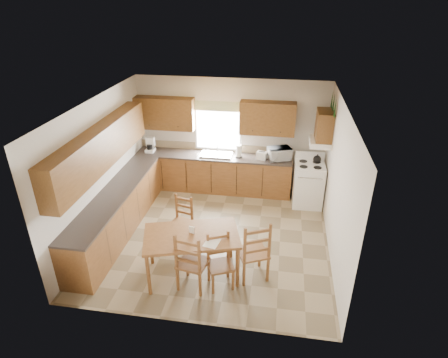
# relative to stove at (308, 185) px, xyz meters

# --- Properties ---
(floor) EXTENTS (4.50, 4.50, 0.00)m
(floor) POSITION_rel_stove_xyz_m (-1.88, -1.60, -0.49)
(floor) COLOR #887759
(floor) RESTS_ON ground
(ceiling) EXTENTS (4.50, 4.50, 0.00)m
(ceiling) POSITION_rel_stove_xyz_m (-1.88, -1.60, 2.21)
(ceiling) COLOR brown
(ceiling) RESTS_ON floor
(wall_left) EXTENTS (4.50, 4.50, 0.00)m
(wall_left) POSITION_rel_stove_xyz_m (-4.13, -1.60, 0.86)
(wall_left) COLOR beige
(wall_left) RESTS_ON floor
(wall_right) EXTENTS (4.50, 4.50, 0.00)m
(wall_right) POSITION_rel_stove_xyz_m (0.37, -1.60, 0.86)
(wall_right) COLOR beige
(wall_right) RESTS_ON floor
(wall_back) EXTENTS (4.50, 4.50, 0.00)m
(wall_back) POSITION_rel_stove_xyz_m (-1.88, 0.65, 0.86)
(wall_back) COLOR beige
(wall_back) RESTS_ON floor
(wall_front) EXTENTS (4.50, 4.50, 0.00)m
(wall_front) POSITION_rel_stove_xyz_m (-1.88, -3.85, 0.86)
(wall_front) COLOR beige
(wall_front) RESTS_ON floor
(lower_cab_back) EXTENTS (3.75, 0.60, 0.88)m
(lower_cab_back) POSITION_rel_stove_xyz_m (-2.25, 0.35, -0.05)
(lower_cab_back) COLOR brown
(lower_cab_back) RESTS_ON floor
(lower_cab_left) EXTENTS (0.60, 3.60, 0.88)m
(lower_cab_left) POSITION_rel_stove_xyz_m (-3.83, -1.75, -0.05)
(lower_cab_left) COLOR brown
(lower_cab_left) RESTS_ON floor
(counter_back) EXTENTS (3.75, 0.63, 0.04)m
(counter_back) POSITION_rel_stove_xyz_m (-2.25, 0.35, 0.41)
(counter_back) COLOR #3B312E
(counter_back) RESTS_ON lower_cab_back
(counter_left) EXTENTS (0.63, 3.60, 0.04)m
(counter_left) POSITION_rel_stove_xyz_m (-3.83, -1.75, 0.41)
(counter_left) COLOR #3B312E
(counter_left) RESTS_ON lower_cab_left
(backsplash) EXTENTS (3.75, 0.01, 0.18)m
(backsplash) POSITION_rel_stove_xyz_m (-2.25, 0.64, 0.52)
(backsplash) COLOR #8B7859
(backsplash) RESTS_ON counter_back
(upper_cab_back_left) EXTENTS (1.41, 0.33, 0.75)m
(upper_cab_back_left) POSITION_rel_stove_xyz_m (-3.43, 0.49, 1.37)
(upper_cab_back_left) COLOR brown
(upper_cab_back_left) RESTS_ON wall_back
(upper_cab_back_right) EXTENTS (1.25, 0.33, 0.75)m
(upper_cab_back_right) POSITION_rel_stove_xyz_m (-1.02, 0.49, 1.37)
(upper_cab_back_right) COLOR brown
(upper_cab_back_right) RESTS_ON wall_back
(upper_cab_left) EXTENTS (0.33, 3.60, 0.75)m
(upper_cab_left) POSITION_rel_stove_xyz_m (-3.96, -1.75, 1.37)
(upper_cab_left) COLOR brown
(upper_cab_left) RESTS_ON wall_left
(upper_cab_stove) EXTENTS (0.33, 0.62, 0.62)m
(upper_cab_stove) POSITION_rel_stove_xyz_m (0.20, 0.05, 1.41)
(upper_cab_stove) COLOR brown
(upper_cab_stove) RESTS_ON wall_right
(range_hood) EXTENTS (0.44, 0.62, 0.12)m
(range_hood) POSITION_rel_stove_xyz_m (0.15, 0.05, 1.03)
(range_hood) COLOR white
(range_hood) RESTS_ON wall_right
(window_frame) EXTENTS (1.13, 0.02, 1.18)m
(window_frame) POSITION_rel_stove_xyz_m (-2.18, 0.62, 1.06)
(window_frame) COLOR white
(window_frame) RESTS_ON wall_back
(window_pane) EXTENTS (1.05, 0.01, 1.10)m
(window_pane) POSITION_rel_stove_xyz_m (-2.18, 0.62, 1.06)
(window_pane) COLOR white
(window_pane) RESTS_ON wall_back
(window_valance) EXTENTS (1.19, 0.01, 0.24)m
(window_valance) POSITION_rel_stove_xyz_m (-2.18, 0.59, 1.56)
(window_valance) COLOR #5E7A41
(window_valance) RESTS_ON wall_back
(sink_basin) EXTENTS (0.75, 0.45, 0.04)m
(sink_basin) POSITION_rel_stove_xyz_m (-2.18, 0.35, 0.45)
(sink_basin) COLOR silver
(sink_basin) RESTS_ON counter_back
(pine_decal_a) EXTENTS (0.22, 0.22, 0.36)m
(pine_decal_a) POSITION_rel_stove_xyz_m (0.33, -0.27, 1.89)
(pine_decal_a) COLOR #123711
(pine_decal_a) RESTS_ON wall_right
(pine_decal_b) EXTENTS (0.22, 0.22, 0.36)m
(pine_decal_b) POSITION_rel_stove_xyz_m (0.33, 0.05, 1.93)
(pine_decal_b) COLOR #123711
(pine_decal_b) RESTS_ON wall_right
(pine_decal_c) EXTENTS (0.22, 0.22, 0.36)m
(pine_decal_c) POSITION_rel_stove_xyz_m (0.33, 0.37, 1.89)
(pine_decal_c) COLOR #123711
(pine_decal_c) RESTS_ON wall_right
(stove) EXTENTS (0.68, 0.70, 0.98)m
(stove) POSITION_rel_stove_xyz_m (0.00, 0.00, 0.00)
(stove) COLOR white
(stove) RESTS_ON floor
(coffeemaker) EXTENTS (0.27, 0.29, 0.33)m
(coffeemaker) POSITION_rel_stove_xyz_m (-3.81, 0.32, 0.60)
(coffeemaker) COLOR white
(coffeemaker) RESTS_ON counter_back
(paper_towel) EXTENTS (0.15, 0.15, 0.30)m
(paper_towel) POSITION_rel_stove_xyz_m (-1.64, 0.33, 0.58)
(paper_towel) COLOR white
(paper_towel) RESTS_ON counter_back
(toaster) EXTENTS (0.26, 0.20, 0.19)m
(toaster) POSITION_rel_stove_xyz_m (-1.10, 0.29, 0.52)
(toaster) COLOR white
(toaster) RESTS_ON counter_back
(microwave) EXTENTS (0.57, 0.50, 0.29)m
(microwave) POSITION_rel_stove_xyz_m (-0.70, 0.35, 0.57)
(microwave) COLOR white
(microwave) RESTS_ON counter_back
(dining_table) EXTENTS (1.75, 1.30, 0.84)m
(dining_table) POSITION_rel_stove_xyz_m (-2.04, -2.79, -0.07)
(dining_table) COLOR brown
(dining_table) RESTS_ON floor
(chair_near_left) EXTENTS (0.53, 0.51, 1.09)m
(chair_near_left) POSITION_rel_stove_xyz_m (-1.96, -3.06, 0.06)
(chair_near_left) COLOR brown
(chair_near_left) RESTS_ON floor
(chair_near_right) EXTENTS (0.63, 0.62, 1.15)m
(chair_near_right) POSITION_rel_stove_xyz_m (-1.02, -2.66, 0.08)
(chair_near_right) COLOR brown
(chair_near_right) RESTS_ON floor
(chair_far_left) EXTENTS (0.52, 0.51, 0.95)m
(chair_far_left) POSITION_rel_stove_xyz_m (-1.52, -2.98, -0.01)
(chair_far_left) COLOR brown
(chair_far_left) RESTS_ON floor
(chair_far_right) EXTENTS (0.47, 0.46, 0.94)m
(chair_far_right) POSITION_rel_stove_xyz_m (-2.49, -1.86, -0.02)
(chair_far_right) COLOR brown
(chair_far_right) RESTS_ON floor
(table_paper) EXTENTS (0.27, 0.33, 0.00)m
(table_paper) POSITION_rel_stove_xyz_m (-1.66, -2.95, 0.35)
(table_paper) COLOR white
(table_paper) RESTS_ON dining_table
(table_card) EXTENTS (0.10, 0.04, 0.13)m
(table_card) POSITION_rel_stove_xyz_m (-2.04, -2.74, 0.41)
(table_card) COLOR white
(table_card) RESTS_ON dining_table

